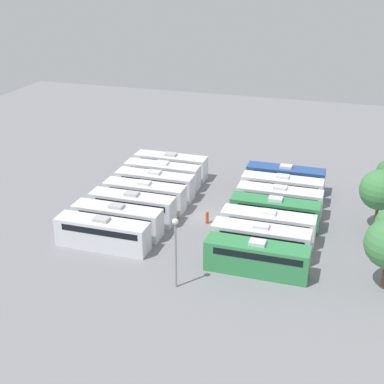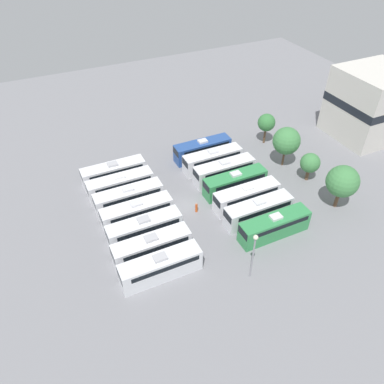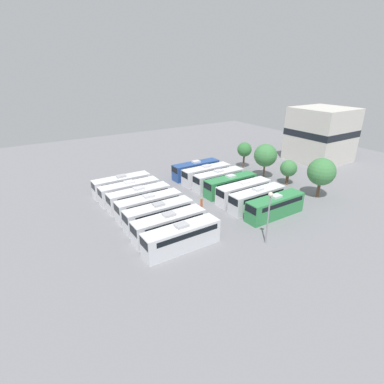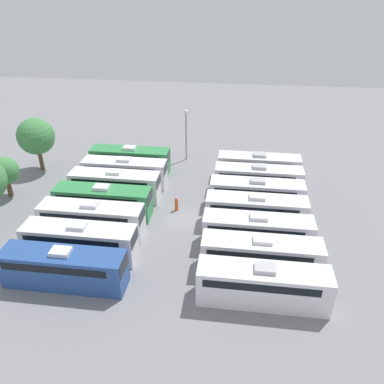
{
  "view_description": "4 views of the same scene",
  "coord_description": "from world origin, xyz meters",
  "views": [
    {
      "loc": [
        56.16,
        15.95,
        28.87
      ],
      "look_at": [
        -0.07,
        -1.75,
        2.92
      ],
      "focal_mm": 50.0,
      "sensor_mm": 36.0,
      "label": 1
    },
    {
      "loc": [
        39.21,
        -17.62,
        37.98
      ],
      "look_at": [
        -0.15,
        0.9,
        2.28
      ],
      "focal_mm": 35.0,
      "sensor_mm": 36.0,
      "label": 2
    },
    {
      "loc": [
        38.76,
        -25.03,
        21.52
      ],
      "look_at": [
        1.37,
        -0.88,
        2.88
      ],
      "focal_mm": 28.0,
      "sensor_mm": 36.0,
      "label": 3
    },
    {
      "loc": [
        -33.06,
        -5.57,
        22.36
      ],
      "look_at": [
        1.66,
        -1.06,
        2.54
      ],
      "focal_mm": 35.0,
      "sensor_mm": 36.0,
      "label": 4
    }
  ],
  "objects": [
    {
      "name": "bus_8",
      "position": [
        -7.19,
        8.12,
        1.77
      ],
      "size": [
        2.61,
        10.32,
        3.57
      ],
      "color": "silver",
      "rests_on": "ground_plane"
    },
    {
      "name": "bus_3",
      "position": [
        0.05,
        -7.89,
        1.77
      ],
      "size": [
        2.61,
        10.32,
        3.57
      ],
      "color": "silver",
      "rests_on": "ground_plane"
    },
    {
      "name": "tree_2",
      "position": [
        2.43,
        20.79,
        3.29
      ],
      "size": [
        3.22,
        3.22,
        4.94
      ],
      "color": "brown",
      "rests_on": "ground_plane"
    },
    {
      "name": "bus_10",
      "position": [
        -0.04,
        8.38,
        1.77
      ],
      "size": [
        2.61,
        10.32,
        3.57
      ],
      "color": "#338C4C",
      "rests_on": "ground_plane"
    },
    {
      "name": "bus_5",
      "position": [
        7.2,
        -8.28,
        1.77
      ],
      "size": [
        2.61,
        10.32,
        3.57
      ],
      "color": "silver",
      "rests_on": "ground_plane"
    },
    {
      "name": "bus_6",
      "position": [
        10.68,
        -8.42,
        1.77
      ],
      "size": [
        2.61,
        10.32,
        3.57
      ],
      "color": "silver",
      "rests_on": "ground_plane"
    },
    {
      "name": "bus_7",
      "position": [
        -10.83,
        8.01,
        1.77
      ],
      "size": [
        2.61,
        10.32,
        3.57
      ],
      "color": "#284C93",
      "rests_on": "ground_plane"
    },
    {
      "name": "tree_1",
      "position": [
        -2.76,
        19.64,
        4.87
      ],
      "size": [
        4.64,
        4.64,
        7.21
      ],
      "color": "brown",
      "rests_on": "ground_plane"
    },
    {
      "name": "bus_4",
      "position": [
        3.6,
        -8.01,
        1.77
      ],
      "size": [
        2.61,
        10.32,
        3.57
      ],
      "color": "silver",
      "rests_on": "ground_plane"
    },
    {
      "name": "light_pole",
      "position": [
        15.52,
        1.56,
        4.99
      ],
      "size": [
        0.6,
        0.6,
        7.29
      ],
      "color": "gray",
      "rests_on": "ground_plane"
    },
    {
      "name": "bus_0",
      "position": [
        -10.74,
        -8.23,
        1.77
      ],
      "size": [
        2.61,
        10.32,
        3.57
      ],
      "color": "white",
      "rests_on": "ground_plane"
    },
    {
      "name": "bus_1",
      "position": [
        -7.13,
        -8.19,
        1.77
      ],
      "size": [
        2.61,
        10.32,
        3.57
      ],
      "color": "silver",
      "rests_on": "ground_plane"
    },
    {
      "name": "tree_3",
      "position": [
        9.71,
        20.44,
        4.75
      ],
      "size": [
        4.77,
        4.77,
        7.16
      ],
      "color": "brown",
      "rests_on": "ground_plane"
    },
    {
      "name": "bus_13",
      "position": [
        10.7,
        8.37,
        1.77
      ],
      "size": [
        2.61,
        10.32,
        3.57
      ],
      "color": "#338C4C",
      "rests_on": "ground_plane"
    },
    {
      "name": "bus_2",
      "position": [
        -3.62,
        -7.94,
        1.77
      ],
      "size": [
        2.61,
        10.32,
        3.57
      ],
      "color": "silver",
      "rests_on": "ground_plane"
    },
    {
      "name": "ground_plane",
      "position": [
        0.0,
        0.0,
        0.0
      ],
      "size": [
        123.37,
        123.37,
        0.0
      ],
      "primitive_type": "plane",
      "color": "gray"
    },
    {
      "name": "tree_0",
      "position": [
        -10.36,
        20.85,
        4.22
      ],
      "size": [
        3.24,
        3.24,
        5.89
      ],
      "color": "brown",
      "rests_on": "ground_plane"
    },
    {
      "name": "bus_11",
      "position": [
        3.65,
        8.23,
        1.77
      ],
      "size": [
        2.61,
        10.32,
        3.57
      ],
      "color": "white",
      "rests_on": "ground_plane"
    },
    {
      "name": "bus_12",
      "position": [
        7.11,
        8.08,
        1.77
      ],
      "size": [
        2.61,
        10.32,
        3.57
      ],
      "color": "silver",
      "rests_on": "ground_plane"
    },
    {
      "name": "bus_9",
      "position": [
        -3.54,
        8.36,
        1.77
      ],
      "size": [
        2.61,
        10.32,
        3.57
      ],
      "color": "silver",
      "rests_on": "ground_plane"
    },
    {
      "name": "worker_person",
      "position": [
        1.8,
        0.71,
        0.77
      ],
      "size": [
        0.36,
        0.36,
        1.66
      ],
      "color": "#CC4C19",
      "rests_on": "ground_plane"
    },
    {
      "name": "depot_building",
      "position": [
        -4.87,
        40.32,
        6.44
      ],
      "size": [
        12.13,
        12.79,
        12.74
      ],
      "color": "beige",
      "rests_on": "ground_plane"
    }
  ]
}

